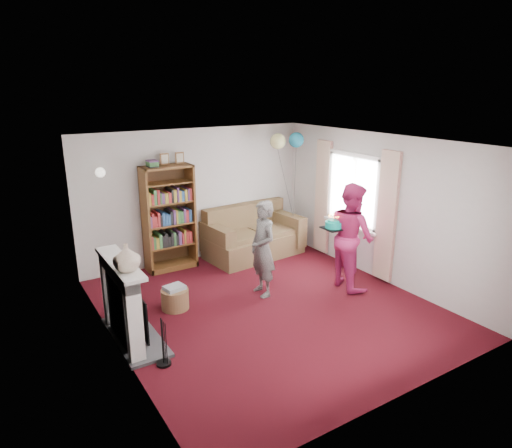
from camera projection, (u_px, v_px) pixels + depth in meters
ground at (268, 307)px, 6.96m from camera, size 5.00×5.00×0.00m
wall_back at (196, 195)px, 8.63m from camera, size 4.50×0.02×2.50m
wall_left at (111, 259)px, 5.45m from camera, size 0.02×5.00×2.50m
wall_right at (380, 208)px, 7.74m from camera, size 0.02×5.00×2.50m
ceiling at (270, 142)px, 6.23m from camera, size 4.50×5.00×0.01m
fireplace at (126, 305)px, 5.91m from camera, size 0.55×1.80×1.12m
window_bay at (352, 203)px, 8.21m from camera, size 0.14×2.02×2.20m
wall_sconce at (100, 172)px, 7.44m from camera, size 0.16×0.23×0.16m
bookcase at (168, 219)px, 8.22m from camera, size 0.90×0.42×2.11m
sofa at (252, 237)px, 9.03m from camera, size 1.85×0.98×0.98m
wicker_basket at (175, 298)px, 6.87m from camera, size 0.41×0.41×0.37m
person_striped at (263, 249)px, 7.18m from camera, size 0.41×0.59×1.55m
person_magenta at (351, 236)px, 7.46m from camera, size 0.77×0.93×1.76m
birthday_cake at (334, 225)px, 7.31m from camera, size 0.33×0.33×0.22m
balloons at (287, 141)px, 8.80m from camera, size 0.74×0.34×1.68m
mantel_vase at (127, 257)px, 5.39m from camera, size 0.41×0.41×0.34m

